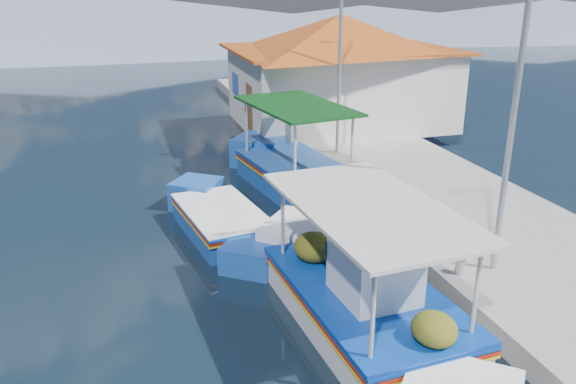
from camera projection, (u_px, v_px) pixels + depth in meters
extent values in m
cube|color=#9C9892|center=(445.00, 206.00, 16.12)|extent=(5.00, 44.00, 0.50)
cylinder|color=#A5A8AD|center=(460.00, 267.00, 11.82)|extent=(0.20, 0.20, 0.30)
cylinder|color=#A5A8AD|center=(348.00, 177.00, 17.22)|extent=(0.20, 0.20, 0.30)
cylinder|color=#A5A8AD|center=(290.00, 130.00, 22.63)|extent=(0.20, 0.20, 0.30)
cube|color=white|center=(364.00, 314.00, 10.93)|extent=(2.63, 4.69, 0.99)
cube|color=white|center=(322.00, 242.00, 13.64)|extent=(2.33, 2.33, 1.10)
cube|color=#0B3899|center=(365.00, 292.00, 10.78)|extent=(2.70, 4.83, 0.06)
cube|color=#AD220E|center=(365.00, 296.00, 10.80)|extent=(2.70, 4.83, 0.05)
cube|color=yellow|center=(364.00, 300.00, 10.83)|extent=(2.70, 4.83, 0.04)
cube|color=#0B3899|center=(365.00, 289.00, 10.75)|extent=(2.72, 4.78, 0.05)
cube|color=brown|center=(365.00, 290.00, 10.76)|extent=(2.44, 4.58, 0.05)
cube|color=white|center=(372.00, 270.00, 10.28)|extent=(1.36, 1.45, 1.15)
cube|color=silver|center=(374.00, 240.00, 10.07)|extent=(1.48, 1.56, 0.06)
cylinder|color=beige|center=(294.00, 214.00, 12.04)|extent=(0.07, 0.07, 1.67)
cylinder|color=beige|center=(378.00, 208.00, 12.41)|extent=(0.07, 0.07, 1.67)
cylinder|color=beige|center=(351.00, 310.00, 8.55)|extent=(0.07, 0.07, 1.67)
cylinder|color=beige|center=(466.00, 297.00, 8.91)|extent=(0.07, 0.07, 1.67)
cube|color=silver|center=(369.00, 206.00, 10.19)|extent=(2.74, 4.69, 0.07)
ellipsoid|color=#434412|center=(322.00, 245.00, 11.92)|extent=(0.79, 0.87, 0.59)
ellipsoid|color=#434412|center=(349.00, 234.00, 12.56)|extent=(0.67, 0.73, 0.50)
ellipsoid|color=#434412|center=(419.00, 333.00, 8.99)|extent=(0.71, 0.78, 0.53)
sphere|color=red|center=(407.00, 233.00, 11.28)|extent=(0.42, 0.42, 0.42)
cube|color=#1C51AC|center=(296.00, 180.00, 18.16)|extent=(2.91, 4.52, 1.08)
cube|color=#1C51AC|center=(284.00, 151.00, 20.75)|extent=(2.28, 2.28, 1.19)
cube|color=#1C51AC|center=(310.00, 213.00, 15.61)|extent=(2.21, 2.21, 1.02)
cube|color=#0B3899|center=(296.00, 165.00, 17.99)|extent=(2.99, 4.66, 0.07)
cube|color=#AD220E|center=(296.00, 168.00, 18.02)|extent=(2.99, 4.66, 0.06)
cube|color=yellow|center=(296.00, 170.00, 18.05)|extent=(2.99, 4.66, 0.05)
cube|color=#1C51AC|center=(296.00, 163.00, 17.96)|extent=(3.01, 4.62, 0.06)
cube|color=brown|center=(296.00, 164.00, 17.98)|extent=(2.71, 4.41, 0.06)
cylinder|color=beige|center=(261.00, 123.00, 19.21)|extent=(0.08, 0.08, 1.81)
cylinder|color=beige|center=(315.00, 121.00, 19.42)|extent=(0.08, 0.08, 1.81)
cylinder|color=beige|center=(272.00, 152.00, 15.91)|extent=(0.08, 0.08, 1.81)
cylinder|color=beige|center=(337.00, 150.00, 16.13)|extent=(0.08, 0.08, 1.81)
cube|color=#0C3C14|center=(296.00, 106.00, 17.36)|extent=(3.02, 4.54, 0.08)
cube|color=#1C51AC|center=(222.00, 227.00, 14.84)|extent=(2.15, 3.39, 0.88)
cube|color=#1C51AC|center=(220.00, 194.00, 16.77)|extent=(1.68, 1.68, 0.98)
cube|color=#1C51AC|center=(224.00, 263.00, 12.92)|extent=(1.64, 1.64, 0.84)
cube|color=#0B3899|center=(221.00, 212.00, 14.70)|extent=(2.21, 3.50, 0.06)
cube|color=#AD220E|center=(221.00, 215.00, 14.72)|extent=(2.21, 3.50, 0.05)
cube|color=yellow|center=(221.00, 217.00, 14.74)|extent=(2.21, 3.50, 0.04)
cube|color=white|center=(221.00, 210.00, 14.67)|extent=(2.22, 3.47, 0.05)
cube|color=brown|center=(221.00, 211.00, 14.68)|extent=(2.01, 3.31, 0.05)
cube|color=silver|center=(339.00, 88.00, 23.71)|extent=(8.00, 6.00, 3.00)
cube|color=#B44E19|center=(341.00, 49.00, 23.17)|extent=(8.64, 6.48, 0.10)
pyramid|color=#B44E19|center=(341.00, 32.00, 22.95)|extent=(10.49, 10.49, 1.40)
cube|color=brown|center=(250.00, 111.00, 21.91)|extent=(0.06, 1.00, 2.00)
cube|color=#0B3899|center=(236.00, 84.00, 23.96)|extent=(0.06, 1.20, 0.90)
cylinder|color=#A5A8AD|center=(512.00, 127.00, 11.05)|extent=(0.12, 0.12, 6.00)
cylinder|color=#A5A8AD|center=(340.00, 65.00, 19.16)|extent=(0.12, 0.12, 6.00)
cone|color=slate|center=(83.00, 20.00, 57.49)|extent=(96.00, 96.00, 5.50)
cone|color=slate|center=(363.00, 23.00, 65.80)|extent=(76.80, 76.80, 3.80)
cone|color=slate|center=(548.00, 17.00, 72.42)|extent=(89.60, 89.60, 4.20)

